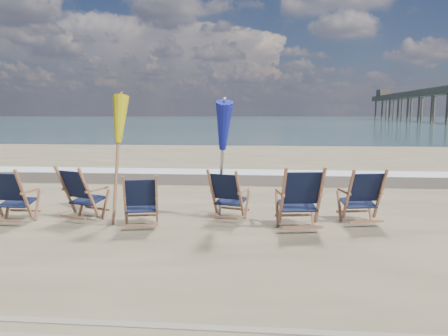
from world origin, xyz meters
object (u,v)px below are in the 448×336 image
Objects in this scene: beach_chair_4 at (320,199)px; umbrella_blue at (222,127)px; umbrella_yellow at (116,125)px; beach_chair_1 at (89,195)px; beach_chair_0 at (24,197)px; beach_chair_3 at (240,196)px; beach_chair_5 at (380,196)px; beach_chair_2 at (157,201)px.

umbrella_blue reaches higher than beach_chair_4.
beach_chair_1 is at bearing -157.17° from umbrella_yellow.
beach_chair_3 is at bearing -169.89° from beach_chair_0.
umbrella_yellow reaches higher than beach_chair_3.
umbrella_blue is (2.29, 0.38, 1.18)m from beach_chair_1.
beach_chair_1 is at bearing 23.93° from beach_chair_3.
beach_chair_1 and beach_chair_5 have the same top height.
beach_chair_3 is 2.50m from umbrella_yellow.
beach_chair_0 is at bearing -169.72° from umbrella_blue.
beach_chair_3 is at bearing -10.30° from beach_chair_5.
beach_chair_2 is 1.46m from beach_chair_3.
beach_chair_5 is 4.74m from umbrella_yellow.
beach_chair_0 is 0.99× the size of beach_chair_5.
beach_chair_2 is 0.98× the size of beach_chair_3.
umbrella_blue is (-0.33, 0.08, 1.21)m from beach_chair_3.
beach_chair_1 is 0.45× the size of umbrella_yellow.
beach_chair_0 is at bearing -5.79° from beach_chair_5.
umbrella_yellow reaches higher than umbrella_blue.
beach_chair_0 is 0.45× the size of umbrella_blue.
beach_chair_2 is 2.69m from beach_chair_4.
beach_chair_2 is 0.42× the size of umbrella_blue.
beach_chair_2 is at bearing -27.83° from umbrella_yellow.
beach_chair_3 is 1.41m from beach_chair_4.
beach_chair_2 is at bearing -168.10° from beach_chair_1.
beach_chair_5 is at bearing 174.73° from beach_chair_2.
beach_chair_2 is (2.33, -0.00, -0.03)m from beach_chair_0.
beach_chair_1 reaches higher than beach_chair_3.
beach_chair_5 is at bearing -164.28° from beach_chair_4.
beach_chair_1 is at bearing -165.78° from beach_chair_0.
umbrella_blue is (1.84, 0.19, -0.04)m from umbrella_yellow.
beach_chair_1 is 5.04m from beach_chair_5.
umbrella_yellow is (-0.81, 0.43, 1.26)m from beach_chair_2.
beach_chair_0 reaches higher than beach_chair_2.
beach_chair_5 is at bearing -161.81° from beach_chair_3.
umbrella_blue is (-1.66, 0.55, 1.14)m from beach_chair_4.
umbrella_blue reaches higher than beach_chair_2.
beach_chair_5 reaches higher than beach_chair_3.
beach_chair_5 reaches higher than beach_chair_0.
beach_chair_2 is at bearing 38.93° from beach_chair_3.
beach_chair_1 is 3.96m from beach_chair_4.
beach_chair_5 is 0.46× the size of umbrella_blue.
beach_chair_4 reaches higher than beach_chair_1.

